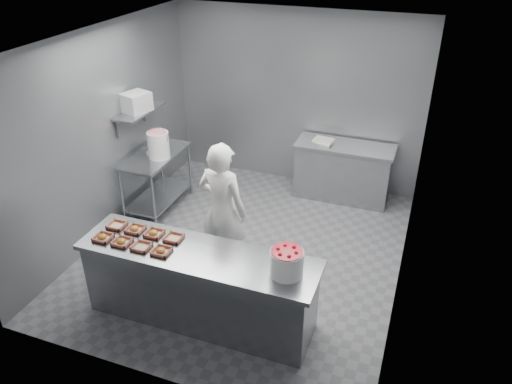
{
  "coord_description": "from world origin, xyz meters",
  "views": [
    {
      "loc": [
        2.03,
        -5.09,
        4.0
      ],
      "look_at": [
        0.23,
        -0.2,
        1.06
      ],
      "focal_mm": 35.0,
      "sensor_mm": 36.0,
      "label": 1
    }
  ],
  "objects_px": {
    "service_counter": "(200,286)",
    "tray_3": "(161,251)",
    "tray_2": "(142,247)",
    "tray_5": "(135,229)",
    "back_counter": "(343,171)",
    "prep_table": "(157,173)",
    "worker": "(223,210)",
    "tray_6": "(154,233)",
    "appliance": "(136,102)",
    "tray_7": "(174,238)",
    "tray_4": "(117,225)",
    "tray_1": "(122,242)",
    "strawberry_tub": "(287,262)",
    "tray_0": "(103,237)",
    "glaze_bucket": "(158,144)"
  },
  "relations": [
    {
      "from": "appliance",
      "to": "tray_1",
      "type": "bearing_deg",
      "value": -45.73
    },
    {
      "from": "prep_table",
      "to": "tray_5",
      "type": "xyz_separation_m",
      "value": [
        0.82,
        -1.82,
        0.33
      ]
    },
    {
      "from": "tray_3",
      "to": "prep_table",
      "type": "bearing_deg",
      "value": 122.0
    },
    {
      "from": "appliance",
      "to": "service_counter",
      "type": "bearing_deg",
      "value": -27.94
    },
    {
      "from": "tray_1",
      "to": "appliance",
      "type": "distance_m",
      "value": 2.38
    },
    {
      "from": "prep_table",
      "to": "tray_7",
      "type": "bearing_deg",
      "value": -54.4
    },
    {
      "from": "tray_7",
      "to": "worker",
      "type": "relative_size",
      "value": 0.11
    },
    {
      "from": "tray_1",
      "to": "strawberry_tub",
      "type": "bearing_deg",
      "value": 3.89
    },
    {
      "from": "tray_2",
      "to": "tray_6",
      "type": "xyz_separation_m",
      "value": [
        -0.0,
        0.26,
        0.0
      ]
    },
    {
      "from": "tray_5",
      "to": "tray_6",
      "type": "height_order",
      "value": "same"
    },
    {
      "from": "tray_5",
      "to": "service_counter",
      "type": "bearing_deg",
      "value": -8.91
    },
    {
      "from": "prep_table",
      "to": "strawberry_tub",
      "type": "height_order",
      "value": "strawberry_tub"
    },
    {
      "from": "tray_2",
      "to": "tray_4",
      "type": "distance_m",
      "value": 0.55
    },
    {
      "from": "tray_4",
      "to": "glaze_bucket",
      "type": "relative_size",
      "value": 0.4
    },
    {
      "from": "tray_0",
      "to": "tray_6",
      "type": "distance_m",
      "value": 0.55
    },
    {
      "from": "back_counter",
      "to": "tray_0",
      "type": "xyz_separation_m",
      "value": [
        -1.97,
        -3.38,
        0.47
      ]
    },
    {
      "from": "tray_7",
      "to": "tray_4",
      "type": "bearing_deg",
      "value": 180.0
    },
    {
      "from": "tray_4",
      "to": "tray_7",
      "type": "bearing_deg",
      "value": 0.0
    },
    {
      "from": "tray_0",
      "to": "tray_7",
      "type": "distance_m",
      "value": 0.77
    },
    {
      "from": "back_counter",
      "to": "appliance",
      "type": "bearing_deg",
      "value": -153.56
    },
    {
      "from": "tray_1",
      "to": "strawberry_tub",
      "type": "xyz_separation_m",
      "value": [
        1.8,
        0.12,
        0.12
      ]
    },
    {
      "from": "prep_table",
      "to": "worker",
      "type": "bearing_deg",
      "value": -33.97
    },
    {
      "from": "back_counter",
      "to": "strawberry_tub",
      "type": "xyz_separation_m",
      "value": [
        0.07,
        -3.26,
        0.59
      ]
    },
    {
      "from": "service_counter",
      "to": "worker",
      "type": "distance_m",
      "value": 1.01
    },
    {
      "from": "tray_1",
      "to": "tray_5",
      "type": "height_order",
      "value": "same"
    },
    {
      "from": "tray_5",
      "to": "back_counter",
      "type": "bearing_deg",
      "value": 60.99
    },
    {
      "from": "tray_4",
      "to": "prep_table",
      "type": "bearing_deg",
      "value": 107.75
    },
    {
      "from": "tray_2",
      "to": "tray_5",
      "type": "height_order",
      "value": "tray_5"
    },
    {
      "from": "service_counter",
      "to": "tray_3",
      "type": "distance_m",
      "value": 0.6
    },
    {
      "from": "prep_table",
      "to": "glaze_bucket",
      "type": "bearing_deg",
      "value": -24.84
    },
    {
      "from": "tray_0",
      "to": "appliance",
      "type": "xyz_separation_m",
      "value": [
        -0.75,
        2.03,
        0.77
      ]
    },
    {
      "from": "prep_table",
      "to": "worker",
      "type": "xyz_separation_m",
      "value": [
        1.54,
        -1.04,
        0.28
      ]
    },
    {
      "from": "tray_1",
      "to": "strawberry_tub",
      "type": "height_order",
      "value": "strawberry_tub"
    },
    {
      "from": "worker",
      "to": "tray_1",
      "type": "bearing_deg",
      "value": 63.37
    },
    {
      "from": "tray_5",
      "to": "tray_0",
      "type": "bearing_deg",
      "value": -132.69
    },
    {
      "from": "tray_1",
      "to": "tray_4",
      "type": "distance_m",
      "value": 0.35
    },
    {
      "from": "tray_6",
      "to": "worker",
      "type": "height_order",
      "value": "worker"
    },
    {
      "from": "tray_1",
      "to": "tray_7",
      "type": "height_order",
      "value": "tray_1"
    },
    {
      "from": "tray_7",
      "to": "strawberry_tub",
      "type": "bearing_deg",
      "value": -5.96
    },
    {
      "from": "prep_table",
      "to": "back_counter",
      "type": "xyz_separation_m",
      "value": [
        2.55,
        1.3,
        -0.14
      ]
    },
    {
      "from": "back_counter",
      "to": "tray_3",
      "type": "distance_m",
      "value": 3.63
    },
    {
      "from": "tray_4",
      "to": "appliance",
      "type": "bearing_deg",
      "value": 113.07
    },
    {
      "from": "tray_1",
      "to": "tray_3",
      "type": "bearing_deg",
      "value": 0.0
    },
    {
      "from": "tray_6",
      "to": "strawberry_tub",
      "type": "distance_m",
      "value": 1.57
    },
    {
      "from": "tray_1",
      "to": "tray_6",
      "type": "relative_size",
      "value": 1.0
    },
    {
      "from": "service_counter",
      "to": "tray_5",
      "type": "bearing_deg",
      "value": 171.09
    },
    {
      "from": "service_counter",
      "to": "tray_2",
      "type": "relative_size",
      "value": 13.88
    },
    {
      "from": "tray_2",
      "to": "tray_7",
      "type": "height_order",
      "value": "same"
    },
    {
      "from": "service_counter",
      "to": "tray_6",
      "type": "height_order",
      "value": "tray_6"
    },
    {
      "from": "tray_6",
      "to": "glaze_bucket",
      "type": "distance_m",
      "value": 2.01
    }
  ]
}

